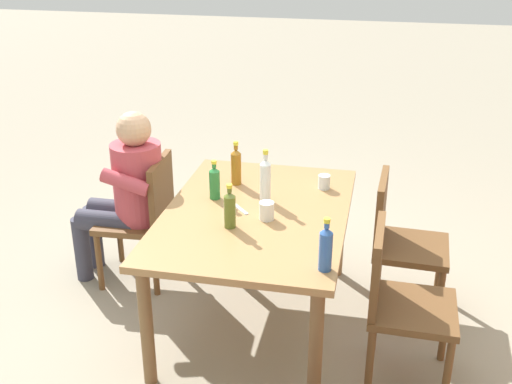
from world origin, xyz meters
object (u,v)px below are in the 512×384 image
chair_far_left (399,238)px  cup_white (267,211)px  bottle_clear (265,179)px  bottle_blue (326,248)px  dining_table (256,225)px  bottle_amber (236,166)px  chair_far_right (398,297)px  chair_near_left (145,213)px  bottle_olive (230,209)px  cup_glass (324,182)px  table_knife (235,205)px  bottle_green (215,182)px  person_in_white_shirt (127,189)px

chair_far_left → cup_white: chair_far_left is taller
bottle_clear → bottle_blue: bearing=31.0°
dining_table → bottle_amber: 0.47m
chair_far_left → chair_far_right: same height
chair_near_left → bottle_olive: bottle_olive is taller
cup_glass → bottle_amber: bearing=-85.7°
table_knife → dining_table: bearing=69.2°
dining_table → bottle_green: 0.36m
bottle_amber → bottle_olive: 0.59m
chair_far_right → bottle_clear: bearing=-121.4°
chair_far_left → bottle_clear: size_ratio=2.74×
person_in_white_shirt → bottle_olive: size_ratio=4.74×
bottle_amber → bottle_green: 0.25m
table_knife → bottle_blue: bearing=43.9°
person_in_white_shirt → table_knife: (0.28, 0.79, 0.09)m
cup_glass → chair_far_right: bearing=32.8°
chair_far_left → bottle_blue: bearing=-22.1°
cup_white → chair_far_right: bearing=71.7°
chair_near_left → cup_glass: 1.19m
dining_table → cup_white: 0.18m
person_in_white_shirt → bottle_clear: (0.18, 0.95, 0.22)m
bottle_green → bottle_amber: bearing=162.9°
chair_far_right → bottle_olive: (-0.11, -0.91, 0.36)m
bottle_amber → bottle_blue: bottle_amber is taller
chair_far_left → cup_glass: bearing=-98.3°
bottle_clear → bottle_green: size_ratio=1.33×
chair_near_left → bottle_clear: bearing=77.7°
person_in_white_shirt → table_knife: bearing=70.4°
bottle_clear → cup_white: size_ratio=3.11×
bottle_clear → bottle_amber: bearing=-132.8°
bottle_blue → bottle_green: 1.00m
chair_near_left → bottle_clear: 0.94m
chair_far_left → bottle_olive: size_ratio=3.50×
bottle_amber → bottle_olive: size_ratio=1.12×
chair_far_left → bottle_green: bearing=-79.1°
chair_far_left → cup_glass: 0.56m
table_knife → cup_white: bearing=57.1°
dining_table → chair_far_right: bearing=68.0°
cup_white → bottle_olive: bearing=-53.1°
bottle_clear → chair_far_right: bearing=58.6°
table_knife → chair_far_right: bearing=68.1°
chair_near_left → bottle_green: (0.21, 0.54, 0.36)m
dining_table → person_in_white_shirt: bearing=-109.7°
chair_near_left → bottle_amber: bearing=92.6°
chair_far_left → bottle_blue: bottle_blue is taller
chair_far_left → chair_far_right: (0.67, -0.00, 0.00)m
dining_table → chair_far_right: (0.33, 0.81, -0.17)m
table_knife → bottle_amber: bearing=-167.6°
bottle_clear → bottle_olive: (0.37, -0.12, -0.03)m
dining_table → bottle_green: bearing=-114.6°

